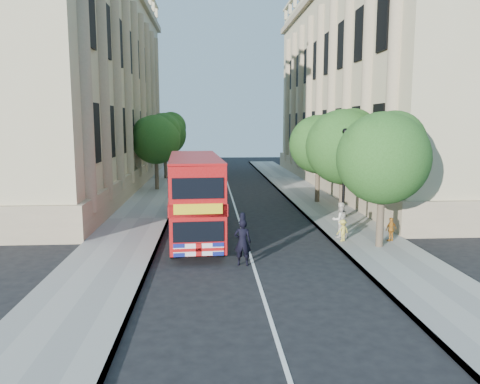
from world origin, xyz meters
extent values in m
plane|color=black|center=(0.00, 0.00, 0.00)|extent=(120.00, 120.00, 0.00)
cube|color=gray|center=(5.75, 10.00, 0.06)|extent=(3.50, 80.00, 0.12)
cube|color=gray|center=(-5.75, 10.00, 0.06)|extent=(3.50, 80.00, 0.12)
cube|color=tan|center=(13.80, 24.00, 9.00)|extent=(12.00, 38.00, 18.00)
cube|color=tan|center=(-13.80, 24.00, 9.00)|extent=(12.00, 38.00, 18.00)
cylinder|color=#473828|center=(5.80, 3.00, 1.43)|extent=(0.32, 0.32, 2.86)
sphere|color=#234E1A|center=(5.80, 3.00, 4.03)|extent=(4.00, 4.00, 4.00)
sphere|color=#234E1A|center=(6.40, 3.40, 4.68)|extent=(2.80, 2.80, 2.80)
sphere|color=#234E1A|center=(5.30, 2.70, 4.55)|extent=(2.60, 2.60, 2.60)
cylinder|color=#473828|center=(5.80, 9.00, 1.50)|extent=(0.32, 0.32, 2.99)
sphere|color=#234E1A|center=(5.80, 9.00, 4.22)|extent=(4.20, 4.20, 4.20)
sphere|color=#234E1A|center=(6.40, 9.40, 4.90)|extent=(2.94, 2.94, 2.94)
sphere|color=#234E1A|center=(5.30, 8.70, 4.76)|extent=(2.73, 2.73, 2.73)
cylinder|color=#473828|center=(5.80, 15.00, 1.45)|extent=(0.32, 0.32, 2.90)
sphere|color=#234E1A|center=(5.80, 15.00, 4.09)|extent=(4.00, 4.00, 4.00)
sphere|color=#234E1A|center=(6.40, 15.40, 4.75)|extent=(2.80, 2.80, 2.80)
sphere|color=#234E1A|center=(5.30, 14.70, 4.62)|extent=(2.60, 2.60, 2.60)
cylinder|color=#473828|center=(-6.00, 22.00, 1.50)|extent=(0.32, 0.32, 2.99)
sphere|color=#234E1A|center=(-6.00, 22.00, 4.22)|extent=(4.00, 4.00, 4.00)
sphere|color=#234E1A|center=(-5.40, 22.40, 4.90)|extent=(2.80, 2.80, 2.80)
sphere|color=#234E1A|center=(-6.50, 21.70, 4.76)|extent=(2.60, 2.60, 2.60)
cylinder|color=#473828|center=(-6.00, 30.00, 1.58)|extent=(0.32, 0.32, 3.17)
sphere|color=#234E1A|center=(-6.00, 30.00, 4.46)|extent=(4.20, 4.20, 4.20)
sphere|color=#234E1A|center=(-5.40, 30.40, 5.18)|extent=(2.94, 2.94, 2.94)
sphere|color=#234E1A|center=(-6.50, 29.70, 5.04)|extent=(2.73, 2.73, 2.73)
cylinder|color=black|center=(5.00, 6.00, 0.37)|extent=(0.30, 0.30, 0.50)
cylinder|color=black|center=(5.00, 6.00, 2.62)|extent=(0.14, 0.14, 5.00)
sphere|color=black|center=(5.00, 6.00, 5.12)|extent=(0.32, 0.32, 0.32)
cube|color=#A30B0B|center=(-2.37, 5.19, 2.16)|extent=(2.71, 8.58, 3.52)
cube|color=black|center=(-2.37, 5.19, 1.38)|extent=(2.74, 8.05, 0.80)
cube|color=black|center=(-2.37, 5.19, 3.07)|extent=(2.74, 8.05, 0.80)
cube|color=yellow|center=(-2.13, 0.96, 2.27)|extent=(1.87, 0.19, 0.40)
cylinder|color=black|center=(-3.20, 2.15, 0.45)|extent=(0.30, 0.90, 0.89)
cylinder|color=black|center=(-1.19, 2.27, 0.45)|extent=(0.30, 0.90, 0.89)
cylinder|color=black|center=(-3.54, 7.93, 0.45)|extent=(0.30, 0.90, 0.89)
cylinder|color=black|center=(-1.53, 8.05, 0.45)|extent=(0.30, 0.90, 0.89)
cube|color=black|center=(-2.34, 10.35, 1.32)|extent=(1.97, 1.78, 2.06)
cube|color=black|center=(-2.34, 9.52, 1.57)|extent=(1.77, 0.11, 0.69)
cube|color=black|center=(-2.35, 12.51, 1.52)|extent=(1.98, 3.15, 2.45)
cube|color=black|center=(-2.35, 11.92, 0.34)|extent=(1.79, 4.72, 0.25)
cylinder|color=black|center=(-3.22, 10.25, 0.39)|extent=(0.22, 0.79, 0.78)
cylinder|color=black|center=(-1.46, 10.26, 0.39)|extent=(0.22, 0.79, 0.78)
cylinder|color=black|center=(-3.24, 13.48, 0.39)|extent=(0.22, 0.79, 0.78)
cylinder|color=black|center=(-1.48, 13.49, 0.39)|extent=(0.22, 0.79, 0.78)
imported|color=black|center=(-0.42, 1.00, 0.93)|extent=(0.74, 0.55, 1.85)
imported|color=silver|center=(4.51, 4.76, 0.96)|extent=(0.93, 0.79, 1.68)
imported|color=orange|center=(6.66, 3.88, 0.68)|extent=(0.70, 0.52, 1.11)
imported|color=#D8C549|center=(4.43, 4.02, 0.63)|extent=(0.76, 0.64, 1.01)
camera|label=1|loc=(-1.70, -16.68, 5.51)|focal=35.00mm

